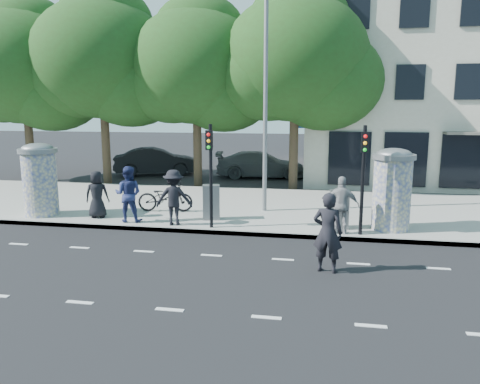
% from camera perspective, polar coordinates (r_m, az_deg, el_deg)
% --- Properties ---
extents(ground, '(120.00, 120.00, 0.00)m').
position_cam_1_polar(ground, '(11.94, -5.12, -9.78)').
color(ground, black).
rests_on(ground, ground).
extents(sidewalk, '(40.00, 8.00, 0.15)m').
position_cam_1_polar(sidewalk, '(18.97, 0.90, -1.86)').
color(sidewalk, gray).
rests_on(sidewalk, ground).
extents(curb, '(40.00, 0.10, 0.16)m').
position_cam_1_polar(curb, '(15.20, -1.56, -4.98)').
color(curb, slate).
rests_on(curb, ground).
extents(lane_dash_near, '(32.00, 0.12, 0.01)m').
position_cam_1_polar(lane_dash_near, '(9.99, -8.57, -14.01)').
color(lane_dash_near, silver).
rests_on(lane_dash_near, ground).
extents(lane_dash_far, '(32.00, 0.12, 0.01)m').
position_cam_1_polar(lane_dash_far, '(13.21, -3.49, -7.72)').
color(lane_dash_far, silver).
rests_on(lane_dash_far, ground).
extents(ad_column_left, '(1.36, 1.36, 2.65)m').
position_cam_1_polar(ad_column_left, '(18.57, -23.23, 1.61)').
color(ad_column_left, beige).
rests_on(ad_column_left, sidewalk).
extents(ad_column_right, '(1.36, 1.36, 2.65)m').
position_cam_1_polar(ad_column_right, '(15.84, 18.06, 0.55)').
color(ad_column_right, beige).
rests_on(ad_column_right, sidewalk).
extents(traffic_pole_near, '(0.22, 0.31, 3.40)m').
position_cam_1_polar(traffic_pole_near, '(15.14, -3.63, 3.26)').
color(traffic_pole_near, black).
rests_on(traffic_pole_near, sidewalk).
extents(traffic_pole_far, '(0.22, 0.31, 3.40)m').
position_cam_1_polar(traffic_pole_far, '(14.74, 14.81, 2.74)').
color(traffic_pole_far, black).
rests_on(traffic_pole_far, sidewalk).
extents(street_lamp, '(0.25, 0.93, 8.00)m').
position_cam_1_polar(street_lamp, '(17.57, 3.11, 12.64)').
color(street_lamp, slate).
rests_on(street_lamp, sidewalk).
extents(tree_far_left, '(7.20, 7.20, 9.26)m').
position_cam_1_polar(tree_far_left, '(28.35, -24.89, 13.70)').
color(tree_far_left, '#38281C').
rests_on(tree_far_left, ground).
extents(tree_mid_left, '(7.20, 7.20, 9.57)m').
position_cam_1_polar(tree_mid_left, '(26.09, -16.54, 15.27)').
color(tree_mid_left, '#38281C').
rests_on(tree_mid_left, ground).
extents(tree_near_left, '(6.80, 6.80, 8.97)m').
position_cam_1_polar(tree_near_left, '(24.45, -5.37, 14.97)').
color(tree_near_left, '#38281C').
rests_on(tree_near_left, ground).
extents(tree_center, '(7.00, 7.00, 9.30)m').
position_cam_1_polar(tree_center, '(23.24, 6.77, 15.80)').
color(tree_center, '#38281C').
rests_on(tree_center, ground).
extents(building, '(20.30, 15.85, 12.00)m').
position_cam_1_polar(building, '(32.10, 27.26, 12.68)').
color(building, '#B8AF9A').
rests_on(building, ground).
extents(ped_a, '(0.94, 0.73, 1.70)m').
position_cam_1_polar(ped_a, '(17.53, -17.04, -0.27)').
color(ped_a, black).
rests_on(ped_a, sidewalk).
extents(ped_c, '(1.01, 0.82, 1.94)m').
position_cam_1_polar(ped_c, '(16.60, -13.47, -0.24)').
color(ped_c, navy).
rests_on(ped_c, sidewalk).
extents(ped_d, '(1.31, 0.89, 1.88)m').
position_cam_1_polar(ped_d, '(15.87, -8.06, -0.66)').
color(ped_d, black).
rests_on(ped_d, sidewalk).
extents(ped_e, '(1.09, 0.64, 1.82)m').
position_cam_1_polar(ped_e, '(14.96, 12.29, -1.59)').
color(ped_e, gray).
rests_on(ped_e, sidewalk).
extents(man_road, '(0.82, 0.61, 2.03)m').
position_cam_1_polar(man_road, '(11.89, 10.64, -4.87)').
color(man_road, black).
rests_on(man_road, ground).
extents(bicycle, '(1.00, 2.17, 1.10)m').
position_cam_1_polar(bicycle, '(18.01, -9.09, -0.63)').
color(bicycle, black).
rests_on(bicycle, sidewalk).
extents(cabinet_left, '(0.67, 0.56, 1.23)m').
position_cam_1_polar(cabinet_left, '(16.57, -3.53, -1.24)').
color(cabinet_left, slate).
rests_on(cabinet_left, sidewalk).
extents(cabinet_right, '(0.64, 0.49, 1.26)m').
position_cam_1_polar(cabinet_right, '(15.66, 11.98, -2.10)').
color(cabinet_right, slate).
rests_on(cabinet_right, sidewalk).
extents(car_mid, '(3.35, 5.24, 1.63)m').
position_cam_1_polar(car_mid, '(28.79, -10.20, 3.70)').
color(car_mid, black).
rests_on(car_mid, ground).
extents(car_right, '(2.90, 5.46, 1.51)m').
position_cam_1_polar(car_right, '(27.36, 2.54, 3.38)').
color(car_right, '#595C61').
rests_on(car_right, ground).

